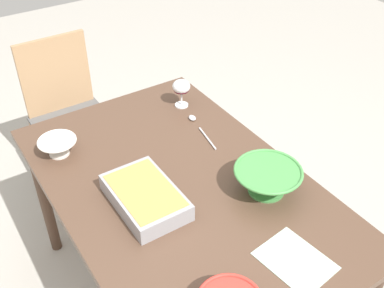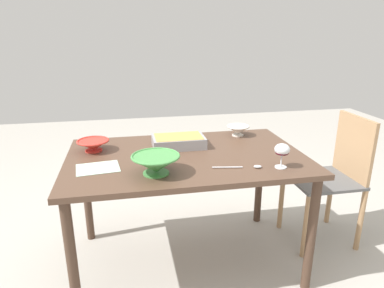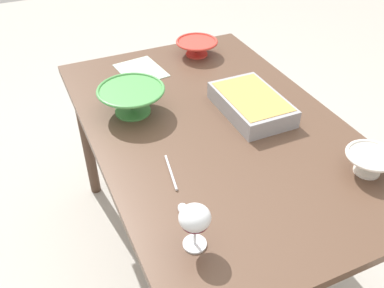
% 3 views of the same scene
% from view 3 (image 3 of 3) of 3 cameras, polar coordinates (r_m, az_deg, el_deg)
% --- Properties ---
extents(ground_plane, '(8.00, 8.00, 0.00)m').
position_cam_3_polar(ground_plane, '(2.07, 2.46, -14.49)').
color(ground_plane, '#B2ADA3').
extents(dining_table, '(1.40, 0.89, 0.75)m').
position_cam_3_polar(dining_table, '(1.60, 3.09, 0.32)').
color(dining_table, brown).
rests_on(dining_table, ground_plane).
extents(wine_glass, '(0.08, 0.08, 0.14)m').
position_cam_3_polar(wine_glass, '(1.07, 0.39, -10.23)').
color(wine_glass, white).
rests_on(wine_glass, dining_table).
extents(casserole_dish, '(0.33, 0.21, 0.07)m').
position_cam_3_polar(casserole_dish, '(1.61, 8.05, 5.50)').
color(casserole_dish, '#99999E').
rests_on(casserole_dish, dining_table).
extents(mixing_bowl, '(0.20, 0.20, 0.07)m').
position_cam_3_polar(mixing_bowl, '(2.02, 0.66, 13.03)').
color(mixing_bowl, red).
rests_on(mixing_bowl, dining_table).
extents(small_bowl, '(0.25, 0.25, 0.10)m').
position_cam_3_polar(small_bowl, '(1.60, -8.16, 6.03)').
color(small_bowl, '#4C994C').
rests_on(small_bowl, dining_table).
extents(serving_bowl, '(0.16, 0.16, 0.07)m').
position_cam_3_polar(serving_bowl, '(1.43, 22.89, -2.21)').
color(serving_bowl, white).
rests_on(serving_bowl, dining_table).
extents(serving_spoon, '(0.27, 0.06, 0.01)m').
position_cam_3_polar(serving_spoon, '(1.26, -1.85, -6.83)').
color(serving_spoon, silver).
rests_on(serving_spoon, dining_table).
extents(napkin, '(0.25, 0.20, 0.00)m').
position_cam_3_polar(napkin, '(1.91, -6.94, 9.86)').
color(napkin, '#B2CCB7').
rests_on(napkin, dining_table).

